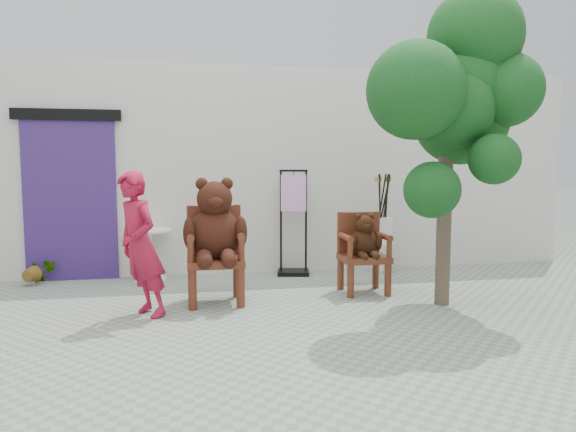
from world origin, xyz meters
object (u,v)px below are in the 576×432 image
object	(u,v)px
display_stand	(293,234)
stool_bucket	(383,229)
chair_big	(215,234)
chair_small	(363,245)
tree	(458,97)
person	(141,245)
cafe_table	(150,248)

from	to	relation	value
display_stand	stool_bucket	xyz separation A→B (m)	(1.31, -0.12, 0.06)
stool_bucket	chair_big	bearing A→B (deg)	-153.34
chair_small	display_stand	size ratio (longest dim) A/B	0.65
tree	display_stand	bearing A→B (deg)	123.43
chair_big	tree	distance (m)	3.03
person	chair_big	bearing A→B (deg)	82.35
display_stand	chair_small	bearing A→B (deg)	-49.99
chair_big	cafe_table	xyz separation A→B (m)	(-0.83, 1.37, -0.36)
stool_bucket	person	bearing A→B (deg)	-152.71
chair_big	person	xyz separation A→B (m)	(-0.77, -0.43, -0.05)
chair_small	tree	bearing A→B (deg)	-50.67
chair_big	chair_small	bearing A→B (deg)	5.72
stool_bucket	tree	world-z (taller)	tree
tree	chair_small	bearing A→B (deg)	129.33
chair_small	person	distance (m)	2.67
chair_small	tree	world-z (taller)	tree
tree	chair_big	bearing A→B (deg)	164.57
person	stool_bucket	bearing A→B (deg)	80.37
chair_small	cafe_table	world-z (taller)	chair_small
chair_small	cafe_table	xyz separation A→B (m)	(-2.65, 1.19, -0.15)
chair_small	person	size ratio (longest dim) A/B	0.65
display_stand	stool_bucket	bearing A→B (deg)	6.28
cafe_table	tree	distance (m)	4.37
chair_small	stool_bucket	size ratio (longest dim) A/B	0.68
person	tree	bearing A→B (deg)	48.44
cafe_table	tree	size ratio (longest dim) A/B	0.21
cafe_table	stool_bucket	bearing A→B (deg)	-2.16
chair_small	tree	size ratio (longest dim) A/B	0.29
cafe_table	tree	world-z (taller)	tree
stool_bucket	tree	distance (m)	2.55
stool_bucket	tree	bearing A→B (deg)	-88.22
cafe_table	chair_small	bearing A→B (deg)	-24.18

